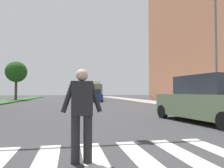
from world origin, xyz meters
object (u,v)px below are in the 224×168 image
at_px(suv_crossing, 206,100).
at_px(sedan_midblock, 94,96).
at_px(street_lamp_right, 215,39).
at_px(sedan_distant, 90,95).
at_px(tree_distant, 16,72).
at_px(truck_box_delivery, 93,90).
at_px(pedestrian_performer, 82,111).

relative_size(suv_crossing, sedan_midblock, 1.11).
relative_size(street_lamp_right, sedan_distant, 1.78).
bearing_deg(tree_distant, sedan_midblock, -25.63).
distance_m(street_lamp_right, sedan_midblock, 18.36).
bearing_deg(tree_distant, truck_box_delivery, 9.76).
bearing_deg(sedan_midblock, truck_box_delivery, 85.39).
bearing_deg(sedan_midblock, street_lamp_right, -71.65).
relative_size(tree_distant, sedan_midblock, 1.33).
bearing_deg(sedan_distant, truck_box_delivery, -89.65).
bearing_deg(tree_distant, suv_crossing, -62.63).
distance_m(pedestrian_performer, suv_crossing, 6.81).
relative_size(sedan_distant, truck_box_delivery, 0.68).
xyz_separation_m(tree_distant, pedestrian_performer, (8.15, -30.31, -3.40)).
distance_m(tree_distant, truck_box_delivery, 12.28).
bearing_deg(sedan_midblock, tree_distant, 154.37).
bearing_deg(pedestrian_performer, suv_crossing, 37.52).
relative_size(pedestrian_performer, truck_box_delivery, 0.27).
relative_size(tree_distant, truck_box_delivery, 0.93).
bearing_deg(street_lamp_right, suv_crossing, -131.60).
distance_m(sedan_midblock, sedan_distant, 11.69).
bearing_deg(tree_distant, pedestrian_performer, -74.96).
height_order(street_lamp_right, suv_crossing, street_lamp_right).
bearing_deg(street_lamp_right, truck_box_delivery, 101.69).
distance_m(pedestrian_performer, truck_box_delivery, 32.55).
relative_size(pedestrian_performer, sedan_midblock, 0.39).
relative_size(suv_crossing, truck_box_delivery, 0.78).
bearing_deg(street_lamp_right, sedan_midblock, 108.35).
distance_m(street_lamp_right, pedestrian_performer, 12.31).
height_order(tree_distant, sedan_midblock, tree_distant).
bearing_deg(suv_crossing, pedestrian_performer, -142.48).
xyz_separation_m(suv_crossing, sedan_distant, (-1.76, 32.46, -0.15)).
height_order(suv_crossing, sedan_distant, suv_crossing).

